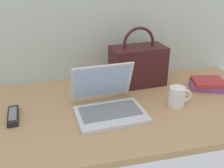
{
  "coord_description": "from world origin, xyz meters",
  "views": [
    {
      "loc": [
        -0.28,
        -1.06,
        0.65
      ],
      "look_at": [
        -0.03,
        0.0,
        0.15
      ],
      "focal_mm": 41.37,
      "sensor_mm": 36.0,
      "label": 1
    }
  ],
  "objects": [
    {
      "name": "handbag",
      "position": [
        0.18,
        0.23,
        0.15
      ],
      "size": [
        0.31,
        0.18,
        0.33
      ],
      "color": "#3F1919",
      "rests_on": "desk"
    },
    {
      "name": "desk",
      "position": [
        0.0,
        0.0,
        0.01
      ],
      "size": [
        1.6,
        0.76,
        0.03
      ],
      "color": "tan",
      "rests_on": "ground"
    },
    {
      "name": "book_stack",
      "position": [
        0.54,
        0.08,
        0.05
      ],
      "size": [
        0.22,
        0.19,
        0.05
      ],
      "color": "#8C4C8C",
      "rests_on": "desk"
    },
    {
      "name": "laptop",
      "position": [
        -0.05,
        -0.04,
        0.07
      ],
      "size": [
        0.33,
        0.32,
        0.21
      ],
      "color": "silver",
      "rests_on": "desk"
    },
    {
      "name": "remote_control_near",
      "position": [
        -0.48,
        0.0,
        0.04
      ],
      "size": [
        0.06,
        0.16,
        0.02
      ],
      "color": "black",
      "rests_on": "desk"
    },
    {
      "name": "coffee_mug",
      "position": [
        0.28,
        -0.06,
        0.08
      ],
      "size": [
        0.12,
        0.08,
        0.1
      ],
      "color": "white",
      "rests_on": "desk"
    }
  ]
}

